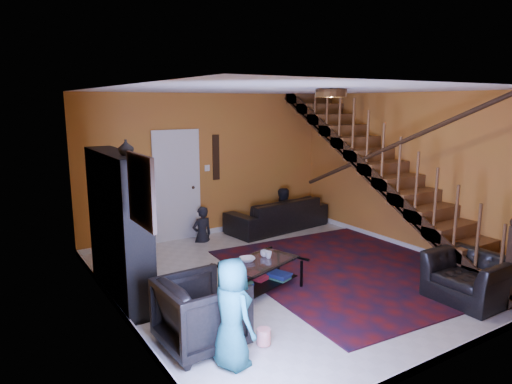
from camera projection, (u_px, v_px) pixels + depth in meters
floor at (291, 276)px, 7.02m from camera, size 5.50×5.50×0.00m
room at (176, 263)px, 7.42m from camera, size 5.50×5.50×5.50m
staircase at (391, 175)px, 7.86m from camera, size 0.95×5.02×3.18m
bookshelf at (119, 229)px, 6.07m from camera, size 0.35×1.80×2.00m
door at (177, 187)px, 8.71m from camera, size 0.82×0.05×2.05m
framed_picture at (141, 191)px, 4.59m from camera, size 0.04×0.74×0.74m
wall_hanging at (216, 157)px, 9.06m from camera, size 0.14×0.03×0.90m
ceiling_fixture at (331, 93)px, 5.82m from camera, size 0.40×0.40×0.10m
rug at (351, 269)px, 7.27m from camera, size 3.54×3.98×0.02m
sofa at (277, 214)px, 9.57m from camera, size 2.29×1.11×0.64m
armchair_left at (201, 313)px, 4.92m from camera, size 0.88×0.86×0.78m
armchair_right at (470, 278)px, 6.10m from camera, size 0.87×0.99×0.64m
person_adult_a at (202, 235)px, 8.75m from camera, size 0.43×0.31×1.13m
person_adult_b at (282, 218)px, 9.71m from camera, size 0.68×0.56×1.30m
person_child at (232, 313)px, 4.52m from camera, size 0.44×0.60×1.14m
coffee_table at (261, 273)px, 6.49m from camera, size 1.23×0.95×0.42m
cup_a at (264, 254)px, 6.64m from camera, size 0.15×0.15×0.09m
cup_b at (268, 255)px, 6.57m from camera, size 0.13×0.13×0.10m
bowl at (247, 259)px, 6.45m from camera, size 0.27×0.27×0.05m
vase at (126, 147)px, 5.44m from camera, size 0.18×0.18×0.19m
popcorn_bucket at (264, 337)px, 4.98m from camera, size 0.18×0.18×0.18m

